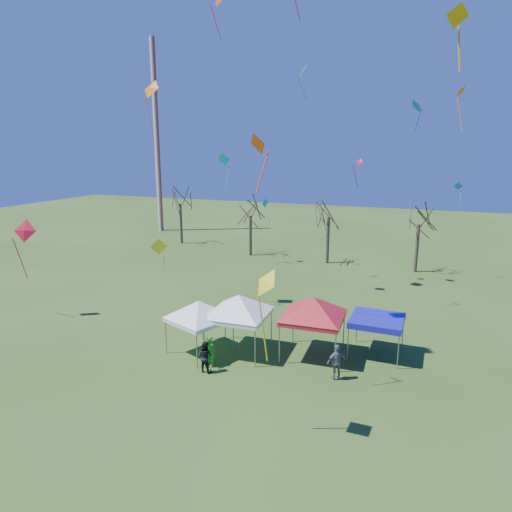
{
  "coord_description": "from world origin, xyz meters",
  "views": [
    {
      "loc": [
        7.14,
        -19.55,
        11.35
      ],
      "look_at": [
        -1.67,
        3.0,
        5.54
      ],
      "focal_mm": 32.0,
      "sensor_mm": 36.0,
      "label": 1
    }
  ],
  "objects_px": {
    "tent_white_west": "(199,304)",
    "radio_mast": "(157,138)",
    "tree_0": "(180,189)",
    "tent_red": "(314,301)",
    "tree_1": "(250,201)",
    "tree_3": "(420,207)",
    "person_green": "(210,351)",
    "tree_2": "(329,200)",
    "person_dark": "(205,356)",
    "person_grey": "(337,362)",
    "tent_blue": "(377,321)",
    "tent_white_mid": "(239,299)"
  },
  "relations": [
    {
      "from": "tent_red",
      "to": "person_green",
      "type": "distance_m",
      "value": 6.15
    },
    {
      "from": "radio_mast",
      "to": "tree_1",
      "type": "height_order",
      "value": "radio_mast"
    },
    {
      "from": "radio_mast",
      "to": "tent_white_west",
      "type": "height_order",
      "value": "radio_mast"
    },
    {
      "from": "tree_0",
      "to": "person_green",
      "type": "distance_m",
      "value": 32.82
    },
    {
      "from": "tree_2",
      "to": "person_dark",
      "type": "relative_size",
      "value": 4.87
    },
    {
      "from": "tent_red",
      "to": "tent_blue",
      "type": "height_order",
      "value": "tent_red"
    },
    {
      "from": "tent_white_mid",
      "to": "person_dark",
      "type": "distance_m",
      "value": 3.7
    },
    {
      "from": "tent_blue",
      "to": "person_grey",
      "type": "bearing_deg",
      "value": -112.72
    },
    {
      "from": "tent_red",
      "to": "person_grey",
      "type": "relative_size",
      "value": 2.47
    },
    {
      "from": "tree_0",
      "to": "tent_red",
      "type": "bearing_deg",
      "value": -46.98
    },
    {
      "from": "person_green",
      "to": "tree_3",
      "type": "bearing_deg",
      "value": -94.26
    },
    {
      "from": "person_dark",
      "to": "tree_3",
      "type": "bearing_deg",
      "value": -105.63
    },
    {
      "from": "tree_0",
      "to": "tent_white_west",
      "type": "height_order",
      "value": "tree_0"
    },
    {
      "from": "tent_blue",
      "to": "tree_1",
      "type": "bearing_deg",
      "value": 128.13
    },
    {
      "from": "tree_1",
      "to": "tent_red",
      "type": "distance_m",
      "value": 24.69
    },
    {
      "from": "tree_0",
      "to": "person_green",
      "type": "height_order",
      "value": "tree_0"
    },
    {
      "from": "radio_mast",
      "to": "tent_red",
      "type": "xyz_separation_m",
      "value": [
        29.53,
        -30.6,
        -9.29
      ]
    },
    {
      "from": "tree_3",
      "to": "tent_white_mid",
      "type": "height_order",
      "value": "tree_3"
    },
    {
      "from": "radio_mast",
      "to": "person_green",
      "type": "bearing_deg",
      "value": -53.67
    },
    {
      "from": "tree_2",
      "to": "person_green",
      "type": "distance_m",
      "value": 24.71
    },
    {
      "from": "tent_white_mid",
      "to": "radio_mast",
      "type": "bearing_deg",
      "value": 128.94
    },
    {
      "from": "tree_0",
      "to": "tent_red",
      "type": "xyz_separation_m",
      "value": [
        22.38,
        -23.99,
        -3.28
      ]
    },
    {
      "from": "person_green",
      "to": "person_dark",
      "type": "distance_m",
      "value": 0.67
    },
    {
      "from": "person_green",
      "to": "person_grey",
      "type": "height_order",
      "value": "person_grey"
    },
    {
      "from": "person_dark",
      "to": "radio_mast",
      "type": "bearing_deg",
      "value": -49.16
    },
    {
      "from": "tent_blue",
      "to": "tree_0",
      "type": "bearing_deg",
      "value": 138.66
    },
    {
      "from": "tent_white_west",
      "to": "tent_red",
      "type": "relative_size",
      "value": 0.84
    },
    {
      "from": "radio_mast",
      "to": "tree_0",
      "type": "distance_m",
      "value": 11.45
    },
    {
      "from": "radio_mast",
      "to": "tree_2",
      "type": "distance_m",
      "value": 28.08
    },
    {
      "from": "tree_1",
      "to": "person_grey",
      "type": "height_order",
      "value": "tree_1"
    },
    {
      "from": "tent_white_mid",
      "to": "tent_blue",
      "type": "relative_size",
      "value": 1.55
    },
    {
      "from": "person_dark",
      "to": "tree_0",
      "type": "bearing_deg",
      "value": -52.51
    },
    {
      "from": "tree_1",
      "to": "tree_3",
      "type": "xyz_separation_m",
      "value": [
        16.8,
        -0.6,
        0.29
      ]
    },
    {
      "from": "tent_white_west",
      "to": "radio_mast",
      "type": "bearing_deg",
      "value": 125.89
    },
    {
      "from": "tent_red",
      "to": "person_green",
      "type": "xyz_separation_m",
      "value": [
        -4.74,
        -3.11,
        -2.37
      ]
    },
    {
      "from": "tree_3",
      "to": "tent_white_west",
      "type": "distance_m",
      "value": 25.08
    },
    {
      "from": "tree_0",
      "to": "radio_mast",
      "type": "bearing_deg",
      "value": 137.23
    },
    {
      "from": "radio_mast",
      "to": "person_green",
      "type": "distance_m",
      "value": 43.44
    },
    {
      "from": "radio_mast",
      "to": "person_dark",
      "type": "bearing_deg",
      "value": -54.16
    },
    {
      "from": "tree_1",
      "to": "person_dark",
      "type": "relative_size",
      "value": 4.48
    },
    {
      "from": "tree_1",
      "to": "tree_2",
      "type": "distance_m",
      "value": 8.42
    },
    {
      "from": "person_grey",
      "to": "person_green",
      "type": "bearing_deg",
      "value": -29.4
    },
    {
      "from": "radio_mast",
      "to": "tree_3",
      "type": "distance_m",
      "value": 36.04
    },
    {
      "from": "radio_mast",
      "to": "tree_0",
      "type": "xyz_separation_m",
      "value": [
        7.15,
        -6.62,
        -6.01
      ]
    },
    {
      "from": "person_grey",
      "to": "tree_1",
      "type": "bearing_deg",
      "value": -97.26
    },
    {
      "from": "radio_mast",
      "to": "tent_white_west",
      "type": "bearing_deg",
      "value": -54.11
    },
    {
      "from": "tree_3",
      "to": "tent_blue",
      "type": "bearing_deg",
      "value": -93.71
    },
    {
      "from": "tree_0",
      "to": "person_dark",
      "type": "distance_m",
      "value": 33.4
    },
    {
      "from": "tree_1",
      "to": "tree_3",
      "type": "bearing_deg",
      "value": -2.06
    },
    {
      "from": "tree_1",
      "to": "person_dark",
      "type": "xyz_separation_m",
      "value": [
        7.6,
        -25.03,
        -4.95
      ]
    }
  ]
}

